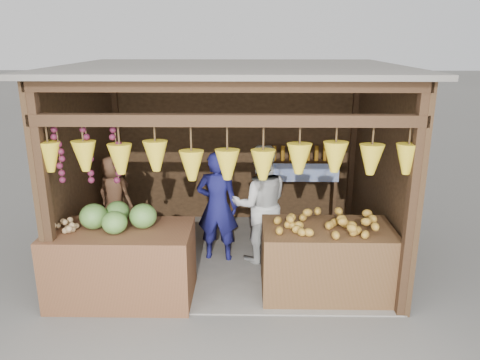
# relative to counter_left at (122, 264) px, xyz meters

# --- Properties ---
(ground) EXTENTS (80.00, 80.00, 0.00)m
(ground) POSITION_rel_counter_left_xyz_m (1.27, 1.14, -0.44)
(ground) COLOR #514F49
(ground) RESTS_ON ground
(stall_structure) EXTENTS (4.30, 3.30, 2.66)m
(stall_structure) POSITION_rel_counter_left_xyz_m (1.23, 1.09, 1.22)
(stall_structure) COLOR slate
(stall_structure) RESTS_ON ground
(back_shelf) EXTENTS (1.25, 0.32, 1.32)m
(back_shelf) POSITION_rel_counter_left_xyz_m (2.32, 2.42, 0.43)
(back_shelf) COLOR #382314
(back_shelf) RESTS_ON ground
(counter_left) EXTENTS (1.66, 0.85, 0.88)m
(counter_left) POSITION_rel_counter_left_xyz_m (0.00, 0.00, 0.00)
(counter_left) COLOR #53311B
(counter_left) RESTS_ON ground
(counter_right) EXTENTS (1.54, 0.85, 0.85)m
(counter_right) POSITION_rel_counter_left_xyz_m (2.43, 0.17, -0.02)
(counter_right) COLOR #452D17
(counter_right) RESTS_ON ground
(stool) EXTENTS (0.33, 0.33, 0.31)m
(stool) POSITION_rel_counter_left_xyz_m (-0.39, 1.22, -0.29)
(stool) COLOR black
(stool) RESTS_ON ground
(man_standing) EXTENTS (0.61, 0.44, 1.56)m
(man_standing) POSITION_rel_counter_left_xyz_m (1.07, 1.05, 0.34)
(man_standing) COLOR #161653
(man_standing) RESTS_ON ground
(woman_standing) EXTENTS (0.88, 0.72, 1.65)m
(woman_standing) POSITION_rel_counter_left_xyz_m (1.65, 1.04, 0.38)
(woman_standing) COLOR silver
(woman_standing) RESTS_ON ground
(vendor_seated) EXTENTS (0.66, 0.56, 1.13)m
(vendor_seated) POSITION_rel_counter_left_xyz_m (-0.39, 1.22, 0.44)
(vendor_seated) COLOR brown
(vendor_seated) RESTS_ON stool
(melon_pile) EXTENTS (1.00, 0.50, 0.32)m
(melon_pile) POSITION_rel_counter_left_xyz_m (-0.06, 0.05, 0.60)
(melon_pile) COLOR #215416
(melon_pile) RESTS_ON counter_left
(tanfruit_pile) EXTENTS (0.34, 0.40, 0.13)m
(tanfruit_pile) POSITION_rel_counter_left_xyz_m (-0.60, -0.05, 0.51)
(tanfruit_pile) COLOR #9B7947
(tanfruit_pile) RESTS_ON counter_left
(mango_pile) EXTENTS (1.40, 0.64, 0.22)m
(mango_pile) POSITION_rel_counter_left_xyz_m (2.43, 0.12, 0.52)
(mango_pile) COLOR #CA5D1A
(mango_pile) RESTS_ON counter_right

